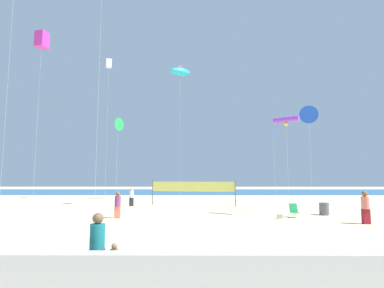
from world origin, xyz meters
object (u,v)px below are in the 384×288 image
at_px(mother_figure, 97,244).
at_px(kite_magenta_box, 42,40).
at_px(beachgoer_coral_shirt, 365,206).
at_px(kite_green_delta, 118,124).
at_px(kite_cyan_inflatable, 180,72).
at_px(toddler_figure, 114,260).
at_px(trash_barrel, 324,209).
at_px(folding_beach_chair, 294,210).
at_px(volleyball_net, 193,188).
at_px(beachgoer_white_shirt, 132,196).
at_px(kite_blue_diamond, 274,133).
at_px(kite_white_box, 109,64).
at_px(kite_blue_delta, 309,115).
at_px(beach_handbag, 280,216).
at_px(kite_violet_tube, 286,120).
at_px(beachgoer_plum_shirt, 118,204).

height_order(mother_figure, kite_magenta_box, kite_magenta_box).
bearing_deg(mother_figure, beachgoer_coral_shirt, 55.04).
relative_size(kite_green_delta, kite_cyan_inflatable, 0.52).
relative_size(toddler_figure, trash_barrel, 1.11).
height_order(folding_beach_chair, volleyball_net, volleyball_net).
distance_m(beachgoer_white_shirt, kite_magenta_box, 17.84).
distance_m(kite_blue_diamond, kite_white_box, 21.41).
relative_size(beachgoer_coral_shirt, kite_blue_delta, 0.23).
relative_size(volleyball_net, kite_blue_diamond, 1.07).
xyz_separation_m(folding_beach_chair, volleyball_net, (-6.70, 7.96, 1.17)).
bearing_deg(volleyball_net, toddler_figure, -95.61).
bearing_deg(trash_barrel, kite_blue_delta, 96.08).
bearing_deg(toddler_figure, kite_white_box, 126.09).
bearing_deg(trash_barrel, beach_handbag, -154.16).
bearing_deg(beachgoer_white_shirt, kite_magenta_box, 13.64).
xyz_separation_m(beachgoer_white_shirt, kite_violet_tube, (12.13, -6.70, 5.72)).
height_order(beachgoer_plum_shirt, kite_blue_delta, kite_blue_delta).
xyz_separation_m(trash_barrel, kite_blue_delta, (-0.17, 1.60, 6.97)).
xyz_separation_m(toddler_figure, trash_barrel, (11.14, 13.18, -0.08)).
relative_size(toddler_figure, kite_cyan_inflatable, 0.06).
bearing_deg(toddler_figure, beachgoer_white_shirt, 119.57).
distance_m(mother_figure, beachgoer_plum_shirt, 11.74).
distance_m(mother_figure, kite_white_box, 32.35).
height_order(beach_handbag, kite_violet_tube, kite_violet_tube).
xyz_separation_m(kite_magenta_box, kite_cyan_inflatable, (13.38, 6.34, -1.02)).
bearing_deg(beach_handbag, beachgoer_plum_shirt, 179.58).
bearing_deg(mother_figure, beachgoer_white_shirt, 117.18).
distance_m(volleyball_net, kite_cyan_inflatable, 14.99).
bearing_deg(beachgoer_white_shirt, kite_violet_tube, 169.26).
height_order(beachgoer_white_shirt, beach_handbag, beachgoer_white_shirt).
xyz_separation_m(mother_figure, folding_beach_chair, (9.11, 11.97, -0.45)).
distance_m(toddler_figure, beachgoer_coral_shirt, 15.01).
bearing_deg(kite_cyan_inflatable, volleyball_net, -77.04).
xyz_separation_m(beachgoer_coral_shirt, kite_magenta_box, (-24.72, 10.87, 15.08)).
height_order(volleyball_net, kite_magenta_box, kite_magenta_box).
relative_size(folding_beach_chair, kite_green_delta, 0.11).
height_order(mother_figure, kite_blue_diamond, kite_blue_diamond).
relative_size(kite_violet_tube, kite_white_box, 0.40).
distance_m(beachgoer_coral_shirt, volleyball_net, 14.55).
bearing_deg(kite_blue_delta, kite_violet_tube, -139.10).
distance_m(kite_magenta_box, kite_white_box, 8.53).
bearing_deg(kite_violet_tube, beach_handbag, -128.89).
bearing_deg(kite_magenta_box, kite_blue_diamond, 5.33).
distance_m(kite_green_delta, kite_white_box, 11.57).
distance_m(folding_beach_chair, volleyball_net, 10.46).
xyz_separation_m(trash_barrel, kite_violet_tube, (-2.59, -0.49, 6.19)).
xyz_separation_m(beachgoer_coral_shirt, kite_white_box, (-20.13, 18.05, 15.41)).
height_order(beach_handbag, kite_blue_delta, kite_blue_delta).
xyz_separation_m(toddler_figure, kite_blue_diamond, (10.25, 22.29, 6.53)).
bearing_deg(kite_green_delta, volleyball_net, -3.52).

